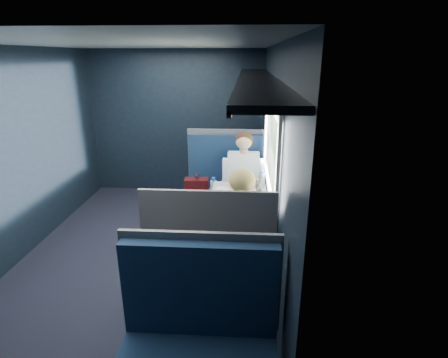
# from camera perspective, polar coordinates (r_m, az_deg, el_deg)

# --- Properties ---
(ground) EXTENTS (2.80, 4.20, 0.01)m
(ground) POSITION_cam_1_polar(r_m,az_deg,el_deg) (4.28, -12.37, -11.87)
(ground) COLOR black
(room_shell) EXTENTS (3.00, 4.40, 2.40)m
(room_shell) POSITION_cam_1_polar(r_m,az_deg,el_deg) (3.74, -13.66, 7.92)
(room_shell) COLOR black
(room_shell) RESTS_ON ground
(table) EXTENTS (0.62, 1.00, 0.74)m
(table) POSITION_cam_1_polar(r_m,az_deg,el_deg) (3.82, 1.99, -4.10)
(table) COLOR #54565E
(table) RESTS_ON ground
(seat_bay_near) EXTENTS (1.04, 0.62, 1.26)m
(seat_bay_near) POSITION_cam_1_polar(r_m,az_deg,el_deg) (4.73, -0.09, -2.52)
(seat_bay_near) COLOR #0E203E
(seat_bay_near) RESTS_ON ground
(seat_bay_far) EXTENTS (1.04, 0.62, 1.26)m
(seat_bay_far) POSITION_cam_1_polar(r_m,az_deg,el_deg) (3.18, -1.96, -14.47)
(seat_bay_far) COLOR #0E203E
(seat_bay_far) RESTS_ON ground
(seat_row_front) EXTENTS (1.04, 0.51, 1.16)m
(seat_row_front) POSITION_cam_1_polar(r_m,az_deg,el_deg) (5.60, 0.65, 0.92)
(seat_row_front) COLOR #0E203E
(seat_row_front) RESTS_ON ground
(seat_row_back) EXTENTS (1.04, 0.51, 1.16)m
(seat_row_back) POSITION_cam_1_polar(r_m,az_deg,el_deg) (2.48, -4.22, -26.48)
(seat_row_back) COLOR #0E203E
(seat_row_back) RESTS_ON ground
(man) EXTENTS (0.53, 0.56, 1.32)m
(man) POSITION_cam_1_polar(r_m,az_deg,el_deg) (4.45, 3.14, 0.13)
(man) COLOR black
(man) RESTS_ON ground
(woman) EXTENTS (0.53, 0.56, 1.32)m
(woman) POSITION_cam_1_polar(r_m,az_deg,el_deg) (3.16, 2.84, -8.18)
(woman) COLOR black
(woman) RESTS_ON ground
(papers) EXTENTS (0.64, 0.82, 0.01)m
(papers) POSITION_cam_1_polar(r_m,az_deg,el_deg) (3.71, 1.21, -3.52)
(papers) COLOR white
(papers) RESTS_ON table
(laptop) EXTENTS (0.27, 0.33, 0.22)m
(laptop) POSITION_cam_1_polar(r_m,az_deg,el_deg) (3.77, 4.71, -2.23)
(laptop) COLOR silver
(laptop) RESTS_ON table
(bottle_small) EXTENTS (0.06, 0.06, 0.21)m
(bottle_small) POSITION_cam_1_polar(r_m,az_deg,el_deg) (4.09, 6.33, -0.06)
(bottle_small) COLOR silver
(bottle_small) RESTS_ON table
(cup) EXTENTS (0.06, 0.06, 0.08)m
(cup) POSITION_cam_1_polar(r_m,az_deg,el_deg) (4.14, 5.15, -0.50)
(cup) COLOR white
(cup) RESTS_ON table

